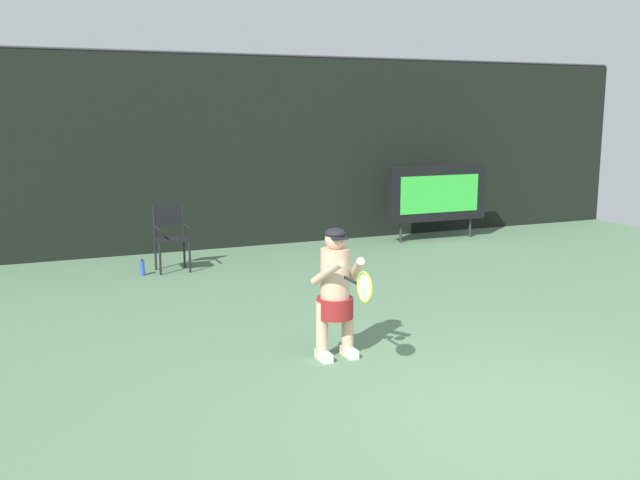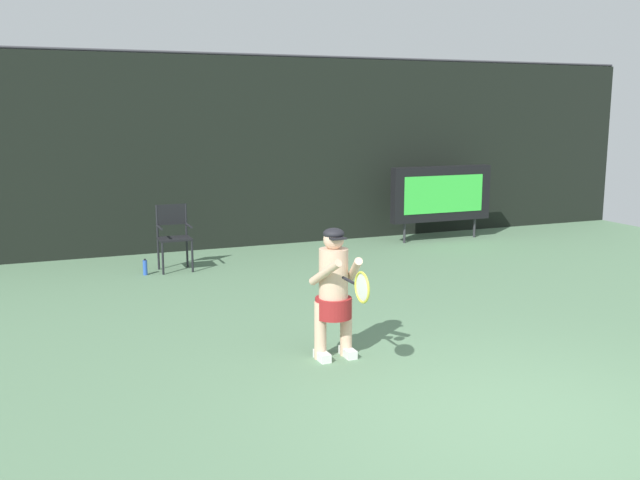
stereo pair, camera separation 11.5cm
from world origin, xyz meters
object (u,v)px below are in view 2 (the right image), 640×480
at_px(water_bottle, 145,267).
at_px(tennis_racket, 361,287).
at_px(scoreboard, 441,194).
at_px(umpire_chair, 174,233).
at_px(tennis_player, 334,289).

bearing_deg(water_bottle, tennis_racket, -76.83).
height_order(scoreboard, water_bottle, scoreboard).
bearing_deg(umpire_chair, tennis_player, -81.28).
xyz_separation_m(scoreboard, tennis_player, (-4.78, -5.59, -0.20)).
bearing_deg(umpire_chair, scoreboard, 7.24).
relative_size(tennis_player, tennis_racket, 2.33).
xyz_separation_m(tennis_player, tennis_racket, (-0.01, -0.67, 0.18)).
xyz_separation_m(umpire_chair, tennis_player, (0.75, -4.89, 0.13)).
xyz_separation_m(water_bottle, tennis_racket, (1.26, -5.37, 0.81)).
xyz_separation_m(umpire_chair, tennis_racket, (0.74, -5.56, 0.31)).
distance_m(umpire_chair, tennis_racket, 5.61).
xyz_separation_m(umpire_chair, water_bottle, (-0.51, -0.19, -0.50)).
bearing_deg(scoreboard, umpire_chair, -172.76).
relative_size(scoreboard, tennis_racket, 3.65).
distance_m(water_bottle, tennis_player, 4.91).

